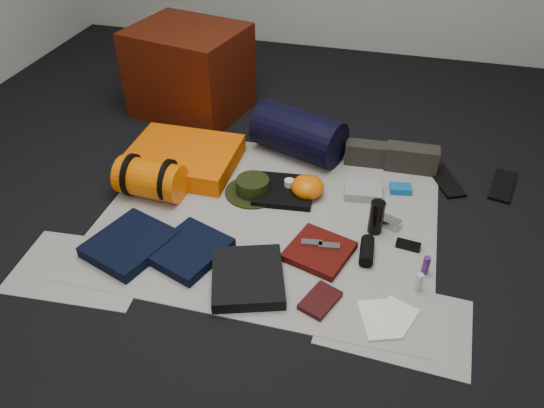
% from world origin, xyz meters
% --- Properties ---
extents(floor, '(4.50, 4.50, 0.02)m').
position_xyz_m(floor, '(0.00, 0.00, -0.01)').
color(floor, black).
rests_on(floor, ground).
extents(newspaper_mat, '(1.60, 1.30, 0.01)m').
position_xyz_m(newspaper_mat, '(0.00, 0.00, 0.00)').
color(newspaper_mat, '#B8B4AA').
rests_on(newspaper_mat, floor).
extents(newspaper_sheet_front_left, '(0.61, 0.44, 0.00)m').
position_xyz_m(newspaper_sheet_front_left, '(-0.70, -0.55, 0.00)').
color(newspaper_sheet_front_left, '#B8B4AA').
rests_on(newspaper_sheet_front_left, floor).
extents(newspaper_sheet_front_right, '(0.60, 0.43, 0.00)m').
position_xyz_m(newspaper_sheet_front_right, '(0.65, -0.50, 0.00)').
color(newspaper_sheet_front_right, '#B8B4AA').
rests_on(newspaper_sheet_front_right, floor).
extents(red_cabinet, '(0.75, 0.66, 0.54)m').
position_xyz_m(red_cabinet, '(-0.77, 0.96, 0.27)').
color(red_cabinet, '#471205').
rests_on(red_cabinet, floor).
extents(sleeping_pad, '(0.58, 0.48, 0.11)m').
position_xyz_m(sleeping_pad, '(-0.57, 0.32, 0.06)').
color(sleeping_pad, '#F76302').
rests_on(sleeping_pad, newspaper_mat).
extents(stuff_sack, '(0.34, 0.22, 0.20)m').
position_xyz_m(stuff_sack, '(-0.63, 0.02, 0.10)').
color(stuff_sack, '#E56003').
rests_on(stuff_sack, newspaper_mat).
extents(sack_strap_left, '(0.02, 0.22, 0.22)m').
position_xyz_m(sack_strap_left, '(-0.73, 0.02, 0.11)').
color(sack_strap_left, black).
rests_on(sack_strap_left, newspaper_mat).
extents(sack_strap_right, '(0.02, 0.22, 0.22)m').
position_xyz_m(sack_strap_right, '(-0.53, 0.02, 0.11)').
color(sack_strap_right, black).
rests_on(sack_strap_right, newspaper_mat).
extents(navy_duffel, '(0.56, 0.42, 0.26)m').
position_xyz_m(navy_duffel, '(0.01, 0.60, 0.14)').
color(navy_duffel, black).
rests_on(navy_duffel, newspaper_mat).
extents(boonie_brim, '(0.34, 0.34, 0.01)m').
position_xyz_m(boonie_brim, '(-0.13, 0.17, 0.01)').
color(boonie_brim, black).
rests_on(boonie_brim, newspaper_mat).
extents(boonie_crown, '(0.17, 0.17, 0.08)m').
position_xyz_m(boonie_crown, '(-0.13, 0.17, 0.05)').
color(boonie_crown, black).
rests_on(boonie_crown, boonie_brim).
extents(hiking_boot_left, '(0.26, 0.11, 0.13)m').
position_xyz_m(hiking_boot_left, '(0.41, 0.60, 0.07)').
color(hiking_boot_left, '#2C2822').
rests_on(hiking_boot_left, newspaper_mat).
extents(hiking_boot_right, '(0.28, 0.11, 0.14)m').
position_xyz_m(hiking_boot_right, '(0.65, 0.60, 0.08)').
color(hiking_boot_right, '#2C2822').
rests_on(hiking_boot_right, newspaper_mat).
extents(flip_flop_left, '(0.22, 0.31, 0.02)m').
position_xyz_m(flip_flop_left, '(0.84, 0.53, 0.01)').
color(flip_flop_left, black).
rests_on(flip_flop_left, floor).
extents(flip_flop_right, '(0.17, 0.31, 0.02)m').
position_xyz_m(flip_flop_right, '(1.13, 0.56, 0.01)').
color(flip_flop_right, black).
rests_on(flip_flop_right, floor).
extents(trousers_navy_a, '(0.40, 0.43, 0.05)m').
position_xyz_m(trousers_navy_a, '(-0.55, -0.38, 0.03)').
color(trousers_navy_a, black).
rests_on(trousers_navy_a, newspaper_mat).
extents(trousers_navy_b, '(0.37, 0.39, 0.05)m').
position_xyz_m(trousers_navy_b, '(-0.27, -0.35, 0.03)').
color(trousers_navy_b, black).
rests_on(trousers_navy_b, newspaper_mat).
extents(trousers_charcoal, '(0.39, 0.42, 0.05)m').
position_xyz_m(trousers_charcoal, '(0.03, -0.44, 0.03)').
color(trousers_charcoal, black).
rests_on(trousers_charcoal, newspaper_mat).
extents(black_tshirt, '(0.33, 0.31, 0.03)m').
position_xyz_m(black_tshirt, '(0.03, 0.21, 0.02)').
color(black_tshirt, black).
rests_on(black_tshirt, newspaper_mat).
extents(red_shirt, '(0.32, 0.32, 0.03)m').
position_xyz_m(red_shirt, '(0.29, -0.20, 0.02)').
color(red_shirt, '#490C08').
rests_on(red_shirt, newspaper_mat).
extents(orange_stuff_sack, '(0.19, 0.19, 0.11)m').
position_xyz_m(orange_stuff_sack, '(0.15, 0.22, 0.06)').
color(orange_stuff_sack, '#E56003').
rests_on(orange_stuff_sack, newspaper_mat).
extents(first_aid_pouch, '(0.20, 0.16, 0.05)m').
position_xyz_m(first_aid_pouch, '(0.42, 0.29, 0.03)').
color(first_aid_pouch, gray).
rests_on(first_aid_pouch, newspaper_mat).
extents(water_bottle, '(0.09, 0.09, 0.17)m').
position_xyz_m(water_bottle, '(0.51, 0.02, 0.09)').
color(water_bottle, black).
rests_on(water_bottle, newspaper_mat).
extents(speaker, '(0.07, 0.16, 0.06)m').
position_xyz_m(speaker, '(0.50, -0.16, 0.04)').
color(speaker, black).
rests_on(speaker, newspaper_mat).
extents(compact_camera, '(0.11, 0.09, 0.04)m').
position_xyz_m(compact_camera, '(0.58, 0.08, 0.03)').
color(compact_camera, '#A5A5AA').
rests_on(compact_camera, newspaper_mat).
extents(cyan_case, '(0.12, 0.09, 0.03)m').
position_xyz_m(cyan_case, '(0.61, 0.37, 0.02)').
color(cyan_case, '#1060A3').
rests_on(cyan_case, newspaper_mat).
extents(toiletry_purple, '(0.03, 0.03, 0.09)m').
position_xyz_m(toiletry_purple, '(0.75, -0.20, 0.05)').
color(toiletry_purple, '#4D216C').
rests_on(toiletry_purple, newspaper_mat).
extents(toiletry_clear, '(0.03, 0.03, 0.09)m').
position_xyz_m(toiletry_clear, '(0.73, -0.31, 0.05)').
color(toiletry_clear, '#B8BDB8').
rests_on(toiletry_clear, newspaper_mat).
extents(paperback_book, '(0.17, 0.20, 0.02)m').
position_xyz_m(paperback_book, '(0.35, -0.48, 0.02)').
color(paperback_book, black).
rests_on(paperback_book, newspaper_mat).
extents(map_booklet, '(0.19, 0.23, 0.01)m').
position_xyz_m(map_booklet, '(0.59, -0.51, 0.01)').
color(map_booklet, silver).
rests_on(map_booklet, newspaper_mat).
extents(map_printout, '(0.19, 0.21, 0.01)m').
position_xyz_m(map_printout, '(0.65, -0.48, 0.01)').
color(map_printout, silver).
rests_on(map_printout, newspaper_mat).
extents(sunglasses, '(0.11, 0.06, 0.03)m').
position_xyz_m(sunglasses, '(0.67, -0.05, 0.02)').
color(sunglasses, black).
rests_on(sunglasses, newspaper_mat).
extents(key_cluster, '(0.10, 0.10, 0.01)m').
position_xyz_m(key_cluster, '(-0.61, -0.49, 0.01)').
color(key_cluster, '#A5A5AA').
rests_on(key_cluster, newspaper_mat).
extents(tape_roll, '(0.05, 0.05, 0.04)m').
position_xyz_m(tape_roll, '(0.05, 0.24, 0.05)').
color(tape_roll, silver).
rests_on(tape_roll, black_tshirt).
extents(energy_bar_a, '(0.10, 0.05, 0.01)m').
position_xyz_m(energy_bar_a, '(0.25, -0.18, 0.05)').
color(energy_bar_a, '#A5A5AA').
rests_on(energy_bar_a, red_shirt).
extents(energy_bar_b, '(0.10, 0.05, 0.01)m').
position_xyz_m(energy_bar_b, '(0.33, -0.18, 0.05)').
color(energy_bar_b, '#A5A5AA').
rests_on(energy_bar_b, red_shirt).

